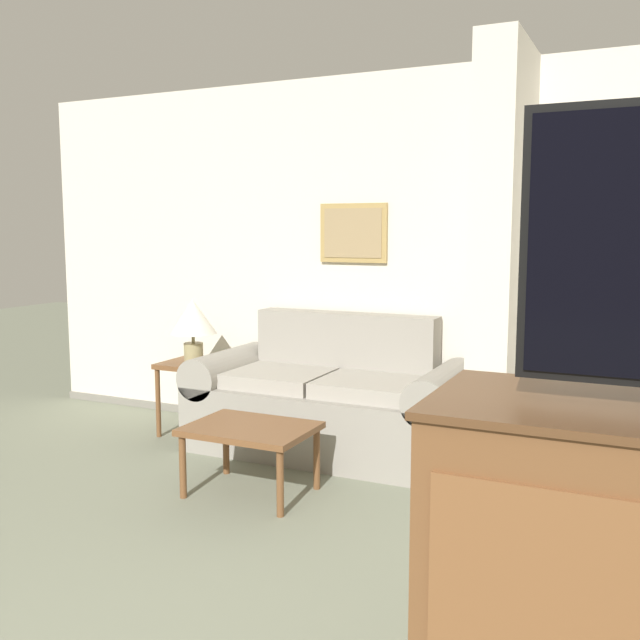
% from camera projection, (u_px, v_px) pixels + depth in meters
% --- Properties ---
extents(wall_back, '(6.75, 0.16, 2.60)m').
position_uv_depth(wall_back, '(438.00, 262.00, 4.93)').
color(wall_back, silver).
rests_on(wall_back, ground_plane).
extents(wall_partition_pillar, '(0.24, 0.80, 2.60)m').
position_uv_depth(wall_partition_pillar, '(502.00, 266.00, 4.30)').
color(wall_partition_pillar, silver).
rests_on(wall_partition_pillar, ground_plane).
extents(couch, '(1.89, 0.84, 0.93)m').
position_uv_depth(couch, '(330.00, 403.00, 4.88)').
color(couch, gray).
rests_on(couch, ground_plane).
extents(coffee_table, '(0.71, 0.53, 0.40)m').
position_uv_depth(coffee_table, '(251.00, 434.00, 4.08)').
color(coffee_table, brown).
rests_on(coffee_table, ground_plane).
extents(side_table, '(0.44, 0.44, 0.54)m').
position_uv_depth(side_table, '(194.00, 374.00, 5.28)').
color(side_table, brown).
rests_on(side_table, ground_plane).
extents(table_lamp, '(0.35, 0.35, 0.47)m').
position_uv_depth(table_lamp, '(193.00, 319.00, 5.23)').
color(table_lamp, tan).
rests_on(table_lamp, side_table).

